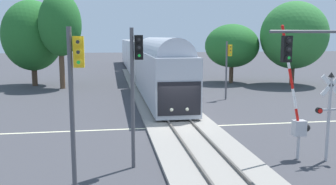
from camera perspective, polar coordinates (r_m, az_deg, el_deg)
The scene contains 13 objects.
ground_plane at distance 22.97m, azimuth 2.01°, elevation -5.35°, with size 220.00×220.00×0.00m, color #3D3D42.
road_centre_stripe at distance 22.97m, azimuth 2.01°, elevation -5.34°, with size 44.00×0.20×0.01m.
railway_track at distance 22.95m, azimuth 2.02°, elevation -5.12°, with size 4.40×80.00×0.32m.
commuter_train at distance 50.70m, azimuth -4.15°, elevation 5.42°, with size 3.04×59.98×5.16m.
crossing_gate_near at distance 17.66m, azimuth 19.47°, elevation -3.66°, with size 1.63×0.40×6.05m.
crossing_signal_mast at distance 17.78m, azimuth 23.72°, elevation -2.14°, with size 1.36×0.44×4.02m.
traffic_signal_median at distance 15.29m, azimuth -5.06°, elevation 2.60°, with size 0.53×0.38×5.91m.
traffic_signal_near_left at distance 12.29m, azimuth -14.16°, elevation 0.76°, with size 0.53×0.38×5.86m.
traffic_signal_far_side at distance 32.91m, azimuth 9.27°, elevation 4.87°, with size 0.53×0.38×5.16m.
oak_far_right at distance 45.26m, azimuth 9.84°, elevation 7.11°, with size 6.47×6.47×7.05m.
pine_left_background at distance 44.55m, azimuth -20.21°, elevation 8.24°, with size 6.68×6.68×9.60m.
maple_right_background at distance 45.03m, azimuth 18.88°, elevation 8.36°, with size 7.59×7.59×9.54m.
oak_behind_train at distance 41.10m, azimuth -16.33°, elevation 10.01°, with size 4.45×4.45×10.18m.
Camera 1 is at (-4.27, -21.88, 5.54)m, focal length 39.46 mm.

